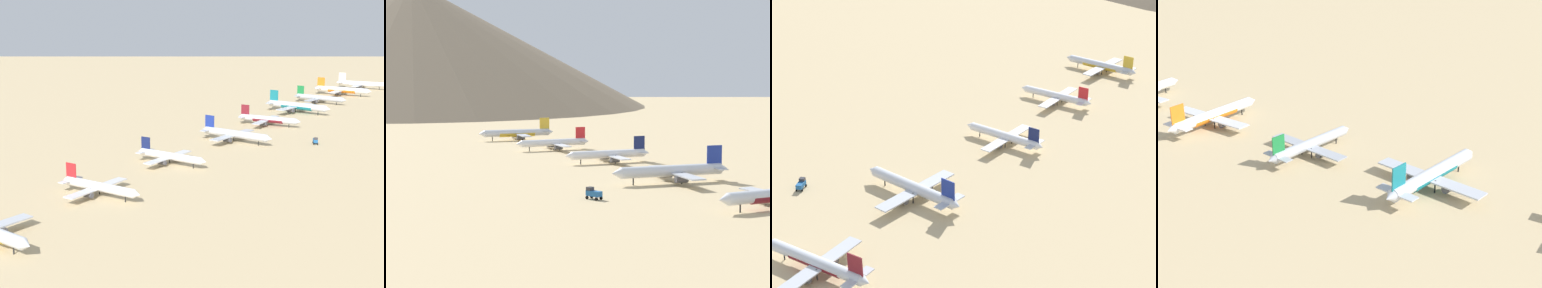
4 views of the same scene
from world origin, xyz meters
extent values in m
cylinder|color=silver|center=(5.66, -224.42, 4.37)|extent=(37.67, 7.24, 3.95)
cone|color=silver|center=(25.98, -226.22, 4.37)|extent=(3.66, 4.15, 3.88)
cone|color=silver|center=(-14.45, -222.64, 4.37)|extent=(3.22, 3.80, 3.56)
cube|color=gold|center=(-10.72, -222.97, 9.00)|extent=(5.73, 0.87, 7.28)
cube|color=#B6BBC5|center=(-11.34, -222.91, 4.77)|extent=(4.42, 12.73, 0.37)
cube|color=#B6BBC5|center=(4.10, -224.28, 3.68)|extent=(8.30, 35.70, 0.47)
cylinder|color=#4C4C54|center=(5.48, -218.13, 2.25)|extent=(4.56, 2.77, 2.39)
cylinder|color=#4C4C54|center=(4.38, -230.57, 2.25)|extent=(4.56, 2.77, 2.39)
cylinder|color=black|center=(19.84, -225.67, 1.99)|extent=(0.46, 0.46, 3.98)
cylinder|color=black|center=(3.31, -221.49, 1.99)|extent=(0.46, 0.46, 3.98)
cylinder|color=black|center=(2.83, -226.88, 1.99)|extent=(0.46, 0.46, 3.98)
cylinder|color=gold|center=(5.66, -224.42, 4.07)|extent=(20.87, 5.76, 3.96)
cylinder|color=white|center=(4.95, -169.70, 3.93)|extent=(33.77, 4.17, 3.56)
cone|color=white|center=(23.29, -170.03, 3.93)|extent=(3.06, 3.54, 3.49)
cone|color=white|center=(-13.21, -169.37, 3.93)|extent=(2.68, 3.25, 3.20)
cube|color=red|center=(-9.84, -169.43, 8.10)|extent=(5.15, 0.42, 6.55)
cube|color=silver|center=(-10.41, -169.42, 4.29)|extent=(3.20, 11.29, 0.34)
cube|color=silver|center=(3.54, -169.67, 3.31)|extent=(5.26, 31.91, 0.42)
cylinder|color=#4C4C54|center=(4.39, -164.07, 2.02)|extent=(3.97, 2.22, 2.15)
cylinder|color=#4C4C54|center=(4.19, -175.30, 2.02)|extent=(3.97, 2.22, 2.15)
cylinder|color=black|center=(17.75, -169.93, 1.79)|extent=(0.41, 0.41, 3.58)
cylinder|color=black|center=(2.65, -167.22, 1.79)|extent=(0.41, 0.41, 3.58)
cylinder|color=black|center=(2.56, -172.09, 1.79)|extent=(0.41, 0.41, 3.58)
cylinder|color=white|center=(1.07, -113.99, 3.98)|extent=(34.26, 5.27, 3.60)
cone|color=white|center=(19.63, -114.90, 3.98)|extent=(3.20, 3.67, 3.53)
cone|color=white|center=(-17.30, -113.09, 3.98)|extent=(2.81, 3.37, 3.24)
cube|color=#141E51|center=(-13.89, -113.25, 8.20)|extent=(5.22, 0.59, 6.64)
cube|color=silver|center=(-14.46, -113.23, 4.34)|extent=(3.59, 11.51, 0.34)
cube|color=silver|center=(-0.35, -113.92, 3.35)|extent=(6.31, 32.42, 0.43)
cylinder|color=#4C4C54|center=(0.69, -108.28, 2.05)|extent=(4.08, 2.37, 2.18)
cylinder|color=#4C4C54|center=(0.13, -119.64, 2.05)|extent=(4.08, 2.37, 2.18)
cylinder|color=black|center=(14.02, -114.62, 1.81)|extent=(0.42, 0.42, 3.62)
cylinder|color=black|center=(-1.18, -111.41, 1.81)|extent=(0.42, 0.42, 3.62)
cylinder|color=black|center=(-1.42, -116.33, 1.81)|extent=(0.42, 0.42, 3.62)
cylinder|color=silver|center=(4.40, -54.15, 4.62)|extent=(39.84, 7.90, 4.18)
cone|color=silver|center=(25.87, -56.18, 4.62)|extent=(3.89, 4.41, 4.10)
cone|color=silver|center=(-16.86, -52.13, 4.62)|extent=(3.42, 4.04, 3.76)
cube|color=navy|center=(-12.91, -52.51, 9.52)|extent=(6.06, 0.95, 7.70)
cube|color=#B6BBC5|center=(-13.57, -52.44, 5.04)|extent=(4.75, 13.48, 0.40)
cube|color=#B6BBC5|center=(2.75, -53.99, 3.89)|extent=(9.01, 37.77, 0.50)
cylinder|color=#4C4C54|center=(4.25, -47.50, 2.38)|extent=(4.84, 2.96, 2.53)
cylinder|color=#4C4C54|center=(3.01, -60.65, 2.38)|extent=(4.84, 2.96, 2.53)
cylinder|color=black|center=(19.39, -55.57, 2.10)|extent=(0.48, 0.48, 4.20)
cylinder|color=black|center=(1.93, -51.04, 2.10)|extent=(0.48, 0.48, 4.20)
cylinder|color=black|center=(1.39, -56.74, 2.10)|extent=(0.48, 0.48, 4.20)
cone|color=silver|center=(19.92, 1.40, 4.30)|extent=(3.43, 3.94, 3.81)
cylinder|color=#4C4C54|center=(-0.57, -5.59, 2.21)|extent=(4.39, 2.53, 2.35)
cylinder|color=black|center=(13.87, 1.15, 1.95)|extent=(0.45, 0.45, 3.91)
cube|color=#1E5999|center=(44.23, -35.35, 1.95)|extent=(4.29, 5.68, 1.70)
cube|color=#333338|center=(44.96, -36.89, 3.35)|extent=(2.64, 2.51, 1.10)
cylinder|color=black|center=(46.11, -36.65, 0.55)|extent=(0.78, 1.14, 1.10)
cylinder|color=black|center=(44.03, -37.63, 0.55)|extent=(0.78, 1.14, 1.10)
cylinder|color=black|center=(44.44, -33.08, 0.55)|extent=(0.78, 1.14, 1.10)
cylinder|color=black|center=(42.35, -34.05, 0.55)|extent=(0.78, 1.14, 1.10)
cone|color=#70604C|center=(-12.01, -607.34, 64.17)|extent=(483.58, 483.58, 128.34)
camera|label=1|loc=(147.27, -332.60, 68.61)|focal=53.61mm
camera|label=2|loc=(143.86, 180.46, 43.23)|focal=70.16mm
camera|label=3|loc=(-141.07, 125.33, 130.70)|focal=65.84mm
camera|label=4|loc=(-164.92, -18.29, 91.27)|focal=52.29mm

